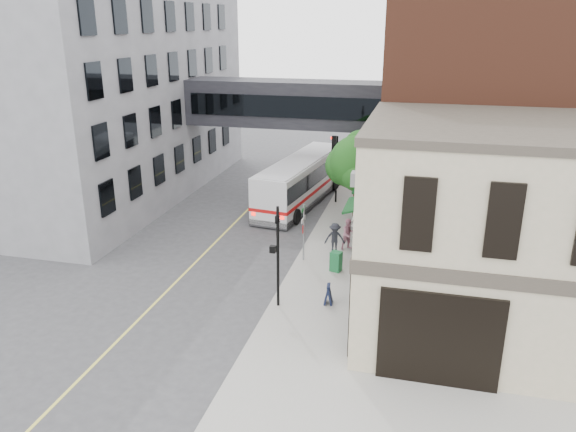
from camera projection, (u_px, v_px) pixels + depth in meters
The scene contains 17 objects.
ground at pixel (256, 330), 22.59m from camera, with size 120.00×120.00×0.00m, color #38383A.
sidewalk_main at pixel (353, 219), 34.91m from camera, with size 4.00×60.00×0.15m, color gray.
corner_building at pixel (499, 235), 20.96m from camera, with size 10.19×8.12×8.45m.
brick_building at pixel (501, 110), 31.70m from camera, with size 13.76×18.00×14.00m.
opposite_building at pixel (88, 93), 38.81m from camera, with size 14.00×24.00×14.00m, color slate.
skyway_bridge at pixel (291, 104), 37.59m from camera, with size 14.00×3.18×3.00m.
traffic_signal_near at pixel (277, 244), 23.34m from camera, with size 0.44×0.22×4.60m.
traffic_signal_far at pixel (335, 156), 36.97m from camera, with size 0.53×0.28×4.50m.
street_sign_pole at pixel (304, 227), 28.26m from camera, with size 0.08×0.75×3.00m.
street_tree at pixel (357, 162), 32.88m from camera, with size 3.80×3.20×5.60m.
lane_marking at pixel (225, 233), 32.88m from camera, with size 0.12×40.00×0.01m, color #D8CC4C.
bus at pixel (301, 179), 37.73m from camera, with size 4.01×11.45×3.02m.
pedestrian_a at pixel (357, 221), 31.77m from camera, with size 0.64×0.42×1.74m, color white.
pedestrian_b at pixel (349, 234), 29.93m from camera, with size 0.83×0.65×1.71m, color #C78196.
pedestrian_c at pixel (335, 238), 29.43m from camera, with size 1.07×0.62×1.66m, color black.
newspaper_box at pixel (336, 261), 27.42m from camera, with size 0.50×0.45×1.00m, color #155D2F.
sandwich_board at pixel (328, 294), 24.27m from camera, with size 0.32×0.50×0.89m, color black.
Camera 1 is at (6.08, -18.87, 11.84)m, focal length 35.00 mm.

